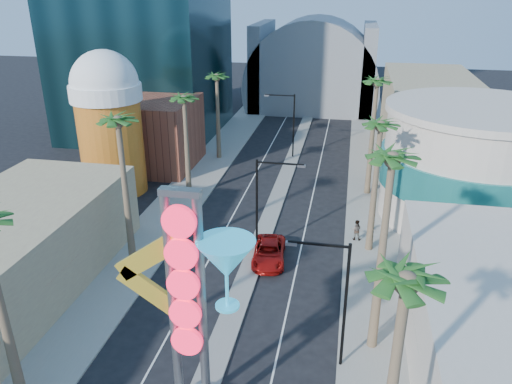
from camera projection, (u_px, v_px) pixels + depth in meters
name	position (u px, v px, depth m)	size (l,w,h in m)	color
sidewalk_west	(199.00, 178.00, 56.05)	(5.00, 100.00, 0.15)	gray
sidewalk_east	(371.00, 190.00, 52.74)	(5.00, 100.00, 0.15)	gray
median	(286.00, 174.00, 57.10)	(1.60, 84.00, 0.15)	gray
brick_filler_west	(152.00, 133.00, 58.36)	(10.00, 10.00, 8.00)	brown
filler_east	(427.00, 117.00, 61.43)	(10.00, 20.00, 10.00)	tan
beer_mug	(109.00, 118.00, 49.80)	(7.00, 7.00, 14.50)	#A86616
turquoise_building	(475.00, 165.00, 44.71)	(16.60, 16.60, 10.60)	beige
canopy	(313.00, 82.00, 86.18)	(22.00, 16.00, 22.00)	slate
neon_sign	(204.00, 298.00, 22.46)	(6.53, 2.60, 12.55)	gray
streetlight_0	(264.00, 198.00, 38.86)	(3.79, 0.25, 8.00)	black
streetlight_1	(289.00, 120.00, 60.74)	(3.79, 0.25, 8.00)	black
streetlight_2	(337.00, 294.00, 26.96)	(3.45, 0.25, 8.00)	black
palm_1	(119.00, 132.00, 34.59)	(2.40, 2.40, 12.70)	brown
palm_2	(184.00, 105.00, 47.76)	(2.40, 2.40, 11.20)	brown
palm_3	(217.00, 82.00, 58.61)	(2.40, 2.40, 11.20)	brown
palm_4	(404.00, 299.00, 17.16)	(2.40, 2.40, 12.20)	brown
palm_5	(391.00, 173.00, 25.85)	(2.40, 2.40, 13.20)	brown
palm_6	(380.00, 134.00, 37.22)	(2.40, 2.40, 11.70)	brown
palm_7	(377.00, 90.00, 47.72)	(2.40, 2.40, 12.70)	brown
red_pickup	(269.00, 252.00, 39.28)	(2.48, 5.37, 1.49)	#A9100D
pedestrian_b	(356.00, 230.00, 42.15)	(0.88, 0.68, 1.81)	gray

